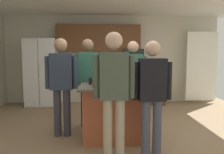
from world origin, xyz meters
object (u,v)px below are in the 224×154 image
at_px(kitchen_island, 113,112).
at_px(person_guest_right, 152,90).
at_px(serving_tray, 122,84).
at_px(person_guest_by_door, 62,80).
at_px(glass_pilsner, 90,81).
at_px(person_host_foreground, 88,76).
at_px(mug_blue_stoneware, 100,81).
at_px(person_elder_center, 133,77).
at_px(refrigerator, 42,72).
at_px(mug_ceramic_white, 97,83).
at_px(glass_dark_ale, 104,84).
at_px(tumbler_amber, 94,84).
at_px(person_guest_left, 114,87).
at_px(microwave_over_range, 133,54).

bearing_deg(kitchen_island, person_guest_right, -50.59).
xyz_separation_m(kitchen_island, serving_tray, (0.17, 0.02, 0.48)).
xyz_separation_m(person_guest_by_door, glass_pilsner, (0.51, -0.02, -0.02)).
bearing_deg(person_host_foreground, mug_blue_stoneware, -6.12).
relative_size(kitchen_island, person_elder_center, 0.66).
height_order(refrigerator, person_guest_right, refrigerator).
relative_size(person_guest_right, mug_blue_stoneware, 13.68).
xyz_separation_m(person_elder_center, serving_tray, (-0.27, -0.67, -0.04)).
bearing_deg(mug_blue_stoneware, mug_ceramic_white, -99.14).
height_order(mug_ceramic_white, mug_blue_stoneware, mug_ceramic_white).
height_order(glass_dark_ale, tumbler_amber, glass_dark_ale).
height_order(person_guest_right, person_guest_left, person_guest_left).
xyz_separation_m(mug_ceramic_white, serving_tray, (0.44, 0.13, -0.03)).
relative_size(person_guest_left, mug_blue_stoneware, 14.56).
height_order(person_guest_left, glass_dark_ale, person_guest_left).
distance_m(glass_dark_ale, tumbler_amber, 0.16).
distance_m(glass_dark_ale, serving_tray, 0.43).
bearing_deg(mug_ceramic_white, mug_blue_stoneware, 80.86).
xyz_separation_m(kitchen_island, mug_blue_stoneware, (-0.22, 0.23, 0.51)).
bearing_deg(refrigerator, tumbler_amber, -61.43).
xyz_separation_m(mug_ceramic_white, mug_blue_stoneware, (0.05, 0.34, -0.01)).
relative_size(person_host_foreground, glass_pilsner, 14.64).
relative_size(person_host_foreground, person_guest_left, 1.00).
bearing_deg(serving_tray, person_guest_by_door, 172.17).
bearing_deg(person_guest_left, glass_pilsner, 23.39).
bearing_deg(person_guest_left, refrigerator, 30.42).
relative_size(microwave_over_range, person_guest_left, 0.32).
distance_m(tumbler_amber, mug_blue_stoneware, 0.45).
relative_size(person_host_foreground, mug_ceramic_white, 14.25).
height_order(kitchen_island, person_guest_by_door, person_guest_by_door).
bearing_deg(glass_dark_ale, microwave_over_range, 73.14).
height_order(tumbler_amber, mug_blue_stoneware, tumbler_amber).
height_order(glass_pilsner, serving_tray, glass_pilsner).
bearing_deg(mug_blue_stoneware, glass_dark_ale, -82.80).
relative_size(kitchen_island, person_host_foreground, 0.65).
bearing_deg(glass_dark_ale, person_guest_by_door, 150.57).
height_order(microwave_over_range, person_guest_left, person_guest_left).
xyz_separation_m(glass_dark_ale, mug_ceramic_white, (-0.11, 0.14, -0.01)).
bearing_deg(tumbler_amber, kitchen_island, 33.91).
xyz_separation_m(person_host_foreground, glass_dark_ale, (0.30, -0.93, -0.02)).
height_order(person_host_foreground, glass_pilsner, person_host_foreground).
bearing_deg(microwave_over_range, person_guest_by_door, -122.58).
distance_m(kitchen_island, person_elder_center, 0.97).
distance_m(person_guest_by_door, glass_dark_ale, 0.85).
xyz_separation_m(microwave_over_range, person_elder_center, (-0.30, -2.05, -0.45)).
bearing_deg(mug_ceramic_white, person_host_foreground, 103.20).
distance_m(kitchen_island, person_guest_right, 0.96).
bearing_deg(tumbler_amber, mug_blue_stoneware, 78.43).
xyz_separation_m(microwave_over_range, glass_dark_ale, (-0.91, -2.99, -0.45)).
height_order(kitchen_island, person_guest_left, person_guest_left).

